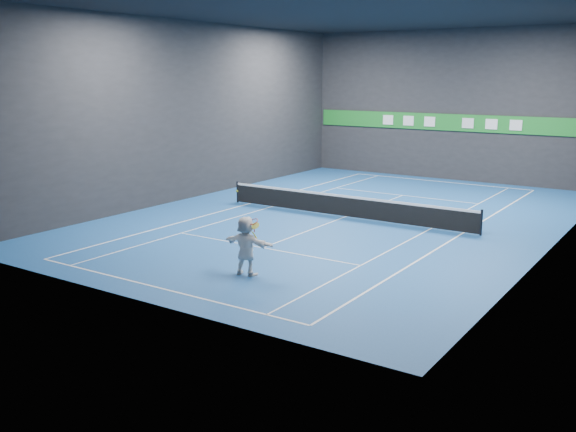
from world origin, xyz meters
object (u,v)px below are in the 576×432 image
Objects in this scene: player at (246,246)px; tennis_net at (345,205)px; tennis_racket at (254,224)px; tennis_ball at (237,191)px.

player is 9.48m from tennis_net.
player is 2.88× the size of tennis_racket.
player is 0.16× the size of tennis_net.
tennis_ball is 0.11× the size of tennis_racket.
tennis_ball is (-0.42, 0.11, 1.72)m from player.
tennis_ball reaches higher than tennis_net.
player is at bearing -80.94° from tennis_net.
tennis_ball is 1.21m from tennis_racket.
player reaches higher than tennis_net.
tennis_net is 9.55m from tennis_racket.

